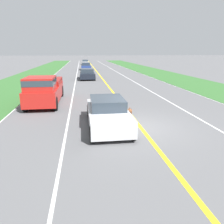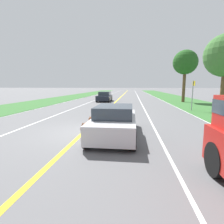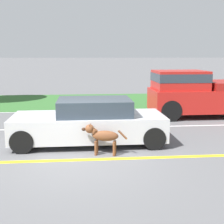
% 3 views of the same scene
% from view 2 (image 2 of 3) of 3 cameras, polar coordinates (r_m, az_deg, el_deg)
% --- Properties ---
extents(ground_plane, '(400.00, 400.00, 0.00)m').
position_cam_2_polar(ground_plane, '(8.67, -9.13, -6.44)').
color(ground_plane, '#5B5B5E').
extents(centre_divider_line, '(0.18, 160.00, 0.01)m').
position_cam_2_polar(centre_divider_line, '(8.67, -9.13, -6.42)').
color(centre_divider_line, yellow).
rests_on(centre_divider_line, ground).
extents(lane_dash_same_dir, '(0.10, 160.00, 0.01)m').
position_cam_2_polar(lane_dash_same_dir, '(8.44, 14.59, -7.00)').
color(lane_dash_same_dir, white).
rests_on(lane_dash_same_dir, ground).
extents(lane_dash_oncoming, '(0.10, 160.00, 0.01)m').
position_cam_2_polar(lane_dash_oncoming, '(10.18, -28.55, -5.13)').
color(lane_dash_oncoming, white).
rests_on(lane_dash_oncoming, ground).
extents(ego_car, '(1.86, 4.54, 1.37)m').
position_cam_2_polar(ego_car, '(7.87, 0.88, -3.03)').
color(ego_car, silver).
rests_on(ego_car, ground).
extents(dog, '(0.42, 1.23, 0.86)m').
position_cam_2_polar(dog, '(7.81, -7.83, -4.05)').
color(dog, brown).
rests_on(dog, ground).
extents(oncoming_car, '(1.85, 4.26, 1.40)m').
position_cam_2_polar(oncoming_car, '(25.70, -2.46, 4.98)').
color(oncoming_car, black).
rests_on(oncoming_car, ground).
extents(roadside_tree_right_far, '(3.24, 3.24, 7.01)m').
position_cam_2_polar(roadside_tree_right_far, '(26.33, 22.81, 14.62)').
color(roadside_tree_right_far, brown).
rests_on(roadside_tree_right_far, ground).
extents(street_sign, '(0.11, 0.64, 2.70)m').
position_cam_2_polar(street_sign, '(17.27, 24.88, 5.94)').
color(street_sign, gray).
rests_on(street_sign, ground).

